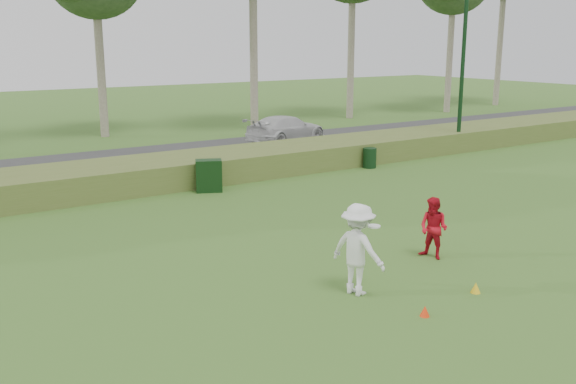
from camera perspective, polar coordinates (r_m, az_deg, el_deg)
ground at (r=13.31m, az=9.69°, el=-8.79°), size 120.00×120.00×0.00m
reed_strip at (r=23.03m, az=-11.09°, el=1.77°), size 80.00×3.00×0.90m
park_road at (r=27.72m, az=-15.06°, el=2.62°), size 80.00×6.00×0.06m
lamp_post at (r=30.09m, az=15.47°, el=14.07°), size 0.70×0.70×8.18m
player_white at (r=12.84m, az=6.23°, el=-5.09°), size 1.03×1.34×1.86m
player_red at (r=15.26m, az=12.82°, el=-3.16°), size 0.70×0.82×1.45m
cone_orange at (r=12.29m, az=12.07°, el=-10.32°), size 0.18×0.18×0.20m
cone_yellow at (r=13.61m, az=16.34°, el=-8.15°), size 0.20×0.20×0.22m
utility_cabinet at (r=21.67m, az=-7.05°, el=1.45°), size 1.01×0.85×1.08m
trash_bin at (r=25.78m, az=7.27°, el=3.02°), size 0.68×0.68×0.80m
car_right at (r=31.75m, az=-0.15°, el=5.64°), size 4.79×2.81×1.30m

